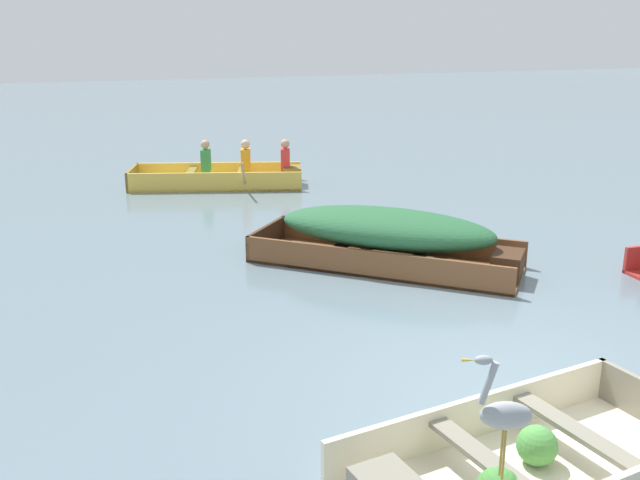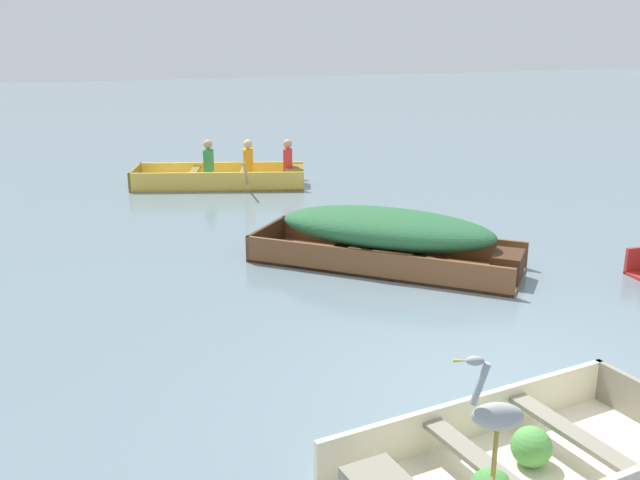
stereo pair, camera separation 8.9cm
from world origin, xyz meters
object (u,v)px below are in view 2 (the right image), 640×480
object	(u,v)px
skiff_wooden_brown_near_moored	(388,234)
rowboat_yellow_with_crew	(231,175)
heron_on_dinghy	(496,413)
dinghy_cream_foreground	(511,472)

from	to	relation	value
skiff_wooden_brown_near_moored	rowboat_yellow_with_crew	distance (m)	5.71
rowboat_yellow_with_crew	heron_on_dinghy	bearing A→B (deg)	-93.98
dinghy_cream_foreground	skiff_wooden_brown_near_moored	world-z (taller)	skiff_wooden_brown_near_moored
dinghy_cream_foreground	rowboat_yellow_with_crew	world-z (taller)	rowboat_yellow_with_crew
skiff_wooden_brown_near_moored	rowboat_yellow_with_crew	world-z (taller)	rowboat_yellow_with_crew
dinghy_cream_foreground	heron_on_dinghy	xyz separation A→B (m)	(-0.38, -0.31, 0.71)
rowboat_yellow_with_crew	dinghy_cream_foreground	bearing A→B (deg)	-91.98
heron_on_dinghy	rowboat_yellow_with_crew	bearing A→B (deg)	86.02
skiff_wooden_brown_near_moored	heron_on_dinghy	bearing A→B (deg)	-107.76
skiff_wooden_brown_near_moored	rowboat_yellow_with_crew	size ratio (longest dim) A/B	0.97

